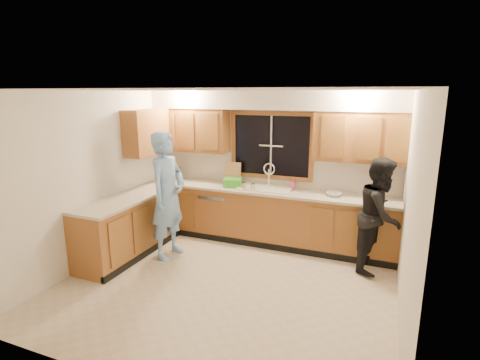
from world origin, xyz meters
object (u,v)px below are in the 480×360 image
at_px(knife_block, 176,173).
at_px(bowl, 334,194).
at_px(man, 168,196).
at_px(dish_crate, 233,182).
at_px(sink, 265,192).
at_px(stove, 103,239).
at_px(soap_bottle, 293,184).
at_px(dishwasher, 219,213).
at_px(woman, 380,215).

xyz_separation_m(knife_block, bowl, (2.84, -0.07, -0.09)).
relative_size(man, dish_crate, 6.45).
bearing_deg(bowl, man, -155.04).
distance_m(sink, knife_block, 1.73).
xyz_separation_m(stove, dish_crate, (1.24, 1.78, 0.54)).
relative_size(man, bowl, 8.48).
xyz_separation_m(soap_bottle, bowl, (0.70, -0.20, -0.06)).
bearing_deg(man, sink, -45.17).
distance_m(stove, knife_block, 1.96).
distance_m(man, dish_crate, 1.21).
bearing_deg(knife_block, bowl, -1.65).
bearing_deg(soap_bottle, dish_crate, -166.78).
relative_size(dishwasher, stove, 0.91).
bearing_deg(knife_block, dish_crate, -5.07).
relative_size(stove, knife_block, 3.81).
height_order(man, woman, man).
relative_size(sink, bowl, 3.79).
distance_m(sink, dish_crate, 0.58).
height_order(sink, stove, sink).
distance_m(stove, dish_crate, 2.23).
relative_size(woman, knife_block, 6.86).
bearing_deg(knife_block, stove, -92.62).
bearing_deg(soap_bottle, woman, -22.03).
xyz_separation_m(dishwasher, stove, (-0.95, -1.81, 0.04)).
relative_size(stove, dish_crate, 3.01).
distance_m(dish_crate, soap_bottle, 1.01).
distance_m(sink, soap_bottle, 0.48).
bearing_deg(man, stove, 141.96).
distance_m(woman, dish_crate, 2.40).
xyz_separation_m(stove, knife_block, (0.08, 1.87, 0.59)).
bearing_deg(stove, dish_crate, 55.09).
height_order(knife_block, soap_bottle, knife_block).
xyz_separation_m(dish_crate, soap_bottle, (0.98, 0.23, 0.02)).
xyz_separation_m(knife_block, soap_bottle, (2.14, 0.13, -0.03)).
bearing_deg(sink, dish_crate, -175.02).
xyz_separation_m(man, bowl, (2.30, 1.07, -0.02)).
height_order(sink, woman, woman).
bearing_deg(man, bowl, -62.93).
bearing_deg(dishwasher, soap_bottle, 8.78).
bearing_deg(knife_block, soap_bottle, 3.27).
xyz_separation_m(dishwasher, knife_block, (-0.87, 0.06, 0.63)).
bearing_deg(bowl, sink, 178.99).
xyz_separation_m(sink, dishwasher, (-0.85, -0.01, -0.45)).
height_order(man, soap_bottle, man).
distance_m(dishwasher, bowl, 2.04).
xyz_separation_m(sink, stove, (-1.80, -1.82, -0.41)).
relative_size(man, soap_bottle, 11.35).
xyz_separation_m(stove, woman, (3.61, 1.44, 0.36)).
distance_m(stove, bowl, 3.47).
distance_m(dishwasher, man, 1.25).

